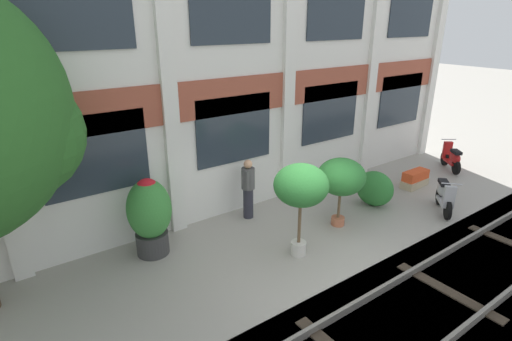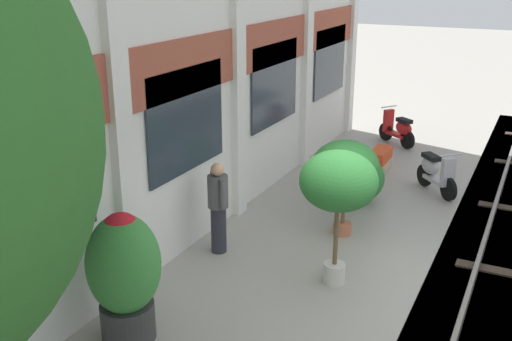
% 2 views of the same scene
% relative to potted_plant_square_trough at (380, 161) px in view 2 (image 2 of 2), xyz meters
% --- Properties ---
extents(ground_plane, '(80.00, 80.00, 0.00)m').
position_rel_potted_plant_square_trough_xyz_m(ground_plane, '(-5.39, -1.06, -0.24)').
color(ground_plane, '#9E998E').
extents(apartment_facade, '(17.30, 0.64, 7.89)m').
position_rel_potted_plant_square_trough_xyz_m(apartment_facade, '(-5.39, 2.08, 3.69)').
color(apartment_facade, silver).
rests_on(apartment_facade, ground).
extents(potted_plant_square_trough, '(1.03, 0.47, 0.51)m').
position_rel_potted_plant_square_trough_xyz_m(potted_plant_square_trough, '(0.00, 0.00, 0.00)').
color(potted_plant_square_trough, tan).
rests_on(potted_plant_square_trough, ground).
extents(potted_plant_fluted_column, '(0.94, 0.94, 1.76)m').
position_rel_potted_plant_square_trough_xyz_m(potted_plant_fluted_column, '(-8.02, 1.14, 0.74)').
color(potted_plant_fluted_column, '#333333').
rests_on(potted_plant_fluted_column, ground).
extents(potted_plant_terracotta_small, '(1.17, 1.17, 1.75)m').
position_rel_potted_plant_square_trough_xyz_m(potted_plant_terracotta_small, '(-3.74, -0.34, 1.04)').
color(potted_plant_terracotta_small, '#B76647').
rests_on(potted_plant_terracotta_small, ground).
extents(potted_plant_tall_urn, '(1.15, 1.15, 2.10)m').
position_rel_potted_plant_square_trough_xyz_m(potted_plant_tall_urn, '(-5.45, -0.78, 1.37)').
color(potted_plant_tall_urn, beige).
rests_on(potted_plant_tall_urn, ground).
extents(scooter_near_curb, '(0.90, 1.16, 0.98)m').
position_rel_potted_plant_square_trough_xyz_m(scooter_near_curb, '(2.25, 0.12, 0.20)').
color(scooter_near_curb, black).
rests_on(scooter_near_curb, ground).
extents(scooter_second_parked, '(1.06, 1.02, 0.98)m').
position_rel_potted_plant_square_trough_xyz_m(scooter_second_parked, '(-0.85, -1.42, 0.20)').
color(scooter_second_parked, black).
rests_on(scooter_second_parked, ground).
extents(resident_by_doorway, '(0.37, 0.43, 1.58)m').
position_rel_potted_plant_square_trough_xyz_m(resident_by_doorway, '(-5.34, 1.31, 0.61)').
color(resident_by_doorway, '#282833').
rests_on(resident_by_doorway, ground).
extents(topiary_hedge, '(0.97, 1.19, 0.99)m').
position_rel_potted_plant_square_trough_xyz_m(topiary_hedge, '(-2.10, -0.12, 0.25)').
color(topiary_hedge, '#2D7A33').
rests_on(topiary_hedge, ground).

